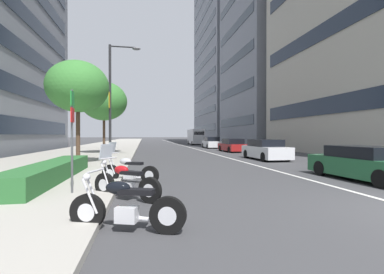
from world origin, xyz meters
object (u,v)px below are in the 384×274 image
(car_lead_in_lane, at_px, (211,143))
(street_lamp_with_banners, at_px, (115,91))
(car_mid_block_traffic, at_px, (232,146))
(delivery_van_ahead, at_px, (196,136))
(car_following_behind, at_px, (265,150))
(street_tree_far_plaza, at_px, (78,87))
(motorcycle_far_end_row, at_px, (126,208))
(street_tree_near_plaza_corner, at_px, (104,101))
(motorcycle_second_in_row, at_px, (125,183))
(motorcycle_by_sign_pole, at_px, (129,171))
(parking_sign_by_curb, at_px, (72,128))
(car_approaching_light, at_px, (364,164))

(car_lead_in_lane, xyz_separation_m, street_lamp_with_banners, (-14.93, 10.93, 4.19))
(car_mid_block_traffic, distance_m, delivery_van_ahead, 20.83)
(car_following_behind, relative_size, car_mid_block_traffic, 1.02)
(car_following_behind, xyz_separation_m, street_tree_far_plaza, (-2.26, 12.05, 3.69))
(motorcycle_far_end_row, height_order, car_following_behind, car_following_behind)
(street_tree_far_plaza, xyz_separation_m, street_tree_near_plaza_corner, (8.92, -0.11, 0.32))
(street_lamp_with_banners, bearing_deg, motorcycle_second_in_row, -172.83)
(car_mid_block_traffic, relative_size, delivery_van_ahead, 0.75)
(motorcycle_far_end_row, distance_m, motorcycle_by_sign_pole, 4.94)
(street_lamp_with_banners, bearing_deg, street_tree_near_plaza_corner, 16.32)
(parking_sign_by_curb, bearing_deg, car_approaching_light, -83.76)
(street_lamp_with_banners, distance_m, street_tree_near_plaza_corner, 4.95)
(motorcycle_far_end_row, bearing_deg, street_tree_near_plaza_corner, -62.58)
(parking_sign_by_curb, distance_m, street_lamp_with_banners, 12.18)
(motorcycle_second_in_row, xyz_separation_m, street_tree_far_plaza, (8.04, 3.04, 3.92))
(car_lead_in_lane, height_order, street_tree_far_plaza, street_tree_far_plaza)
(car_following_behind, relative_size, street_tree_near_plaza_corner, 0.70)
(motorcycle_by_sign_pole, bearing_deg, street_lamp_with_banners, -54.78)
(delivery_van_ahead, bearing_deg, street_lamp_with_banners, 157.34)
(car_mid_block_traffic, xyz_separation_m, parking_sign_by_curb, (-18.69, 11.01, 1.29))
(parking_sign_by_curb, height_order, street_lamp_with_banners, street_lamp_with_banners)
(motorcycle_far_end_row, bearing_deg, car_lead_in_lane, -88.94)
(street_tree_far_plaza, bearing_deg, car_following_behind, -79.38)
(car_following_behind, bearing_deg, motorcycle_far_end_row, 143.86)
(motorcycle_second_in_row, bearing_deg, street_tree_near_plaza_corner, -41.97)
(motorcycle_by_sign_pole, height_order, street_tree_near_plaza_corner, street_tree_near_plaza_corner)
(motorcycle_far_end_row, xyz_separation_m, motorcycle_second_in_row, (2.47, 0.18, 0.02))
(car_approaching_light, height_order, street_tree_far_plaza, street_tree_far_plaza)
(motorcycle_second_in_row, relative_size, motorcycle_by_sign_pole, 0.90)
(motorcycle_second_in_row, height_order, car_lead_in_lane, motorcycle_second_in_row)
(street_tree_near_plaza_corner, bearing_deg, car_following_behind, -119.16)
(street_tree_near_plaza_corner, bearing_deg, motorcycle_second_in_row, -170.21)
(street_tree_near_plaza_corner, bearing_deg, parking_sign_by_curb, -174.87)
(motorcycle_far_end_row, distance_m, street_lamp_with_banners, 15.44)
(motorcycle_second_in_row, bearing_deg, delivery_van_ahead, -65.50)
(car_approaching_light, relative_size, car_lead_in_lane, 1.03)
(street_lamp_with_banners, bearing_deg, parking_sign_by_curb, -179.54)
(car_following_behind, relative_size, car_lead_in_lane, 1.00)
(street_lamp_with_banners, bearing_deg, motorcycle_far_end_row, -173.34)
(car_lead_in_lane, bearing_deg, motorcycle_far_end_row, 163.88)
(car_approaching_light, bearing_deg, car_mid_block_traffic, -4.72)
(parking_sign_by_curb, relative_size, street_tree_near_plaza_corner, 0.46)
(street_tree_far_plaza, bearing_deg, car_approaching_light, -118.65)
(car_approaching_light, bearing_deg, motorcycle_by_sign_pole, 81.57)
(motorcycle_far_end_row, height_order, delivery_van_ahead, delivery_van_ahead)
(car_approaching_light, height_order, parking_sign_by_curb, parking_sign_by_curb)
(car_mid_block_traffic, distance_m, street_lamp_with_banners, 13.73)
(delivery_van_ahead, bearing_deg, car_mid_block_traffic, 179.00)
(car_following_behind, relative_size, parking_sign_by_curb, 1.53)
(street_tree_far_plaza, height_order, street_tree_near_plaza_corner, street_tree_near_plaza_corner)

